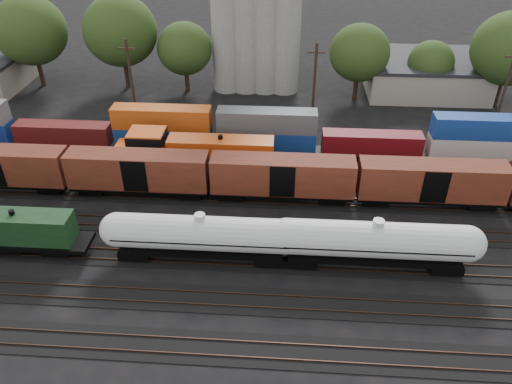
{
  "coord_description": "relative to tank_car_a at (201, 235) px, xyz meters",
  "views": [
    {
      "loc": [
        8.62,
        -39.48,
        30.8
      ],
      "look_at": [
        5.82,
        2.0,
        3.0
      ],
      "focal_mm": 35.0,
      "sensor_mm": 36.0,
      "label": 1
    }
  ],
  "objects": [
    {
      "name": "ground",
      "position": [
        -1.37,
        5.0,
        -2.85
      ],
      "size": [
        600.0,
        600.0,
        0.0
      ],
      "primitive_type": "plane",
      "color": "black"
    },
    {
      "name": "tracks",
      "position": [
        -1.37,
        5.0,
        -2.8
      ],
      "size": [
        180.0,
        33.2,
        0.2
      ],
      "color": "black",
      "rests_on": "ground"
    },
    {
      "name": "tank_car_a",
      "position": [
        0.0,
        0.0,
        0.0
      ],
      "size": [
        18.38,
        3.29,
        4.82
      ],
      "color": "silver",
      "rests_on": "ground"
    },
    {
      "name": "tank_car_b",
      "position": [
        15.41,
        0.0,
        0.07
      ],
      "size": [
        18.89,
        3.38,
        4.95
      ],
      "color": "silver",
      "rests_on": "ground"
    },
    {
      "name": "orange_locomotive",
      "position": [
        -3.51,
        15.0,
        -0.02
      ],
      "size": [
        20.02,
        3.34,
        5.0
      ],
      "color": "black",
      "rests_on": "ground"
    },
    {
      "name": "boxcar_string",
      "position": [
        7.04,
        10.0,
        0.27
      ],
      "size": [
        169.0,
        2.9,
        4.2
      ],
      "color": "black",
      "rests_on": "ground"
    },
    {
      "name": "container_wall",
      "position": [
        -2.06,
        20.0,
        -0.09
      ],
      "size": [
        160.0,
        2.6,
        5.8
      ],
      "color": "black",
      "rests_on": "ground"
    },
    {
      "name": "grain_silo",
      "position": [
        1.91,
        41.0,
        8.41
      ],
      "size": [
        13.4,
        5.0,
        29.0
      ],
      "color": "#99968C",
      "rests_on": "ground"
    },
    {
      "name": "industrial_sheds",
      "position": [
        5.26,
        40.25,
        -0.29
      ],
      "size": [
        119.38,
        17.26,
        5.1
      ],
      "color": "#9E937F",
      "rests_on": "ground"
    },
    {
      "name": "tree_band",
      "position": [
        1.47,
        41.77,
        4.78
      ],
      "size": [
        160.43,
        20.8,
        14.33
      ],
      "color": "black",
      "rests_on": "ground"
    },
    {
      "name": "utility_poles",
      "position": [
        -1.37,
        27.0,
        3.36
      ],
      "size": [
        122.2,
        0.36,
        12.0
      ],
      "color": "black",
      "rests_on": "ground"
    }
  ]
}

